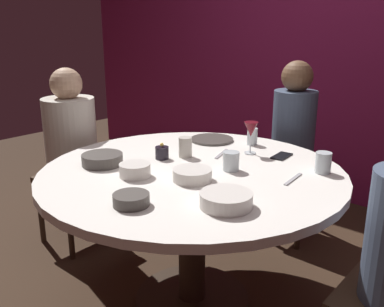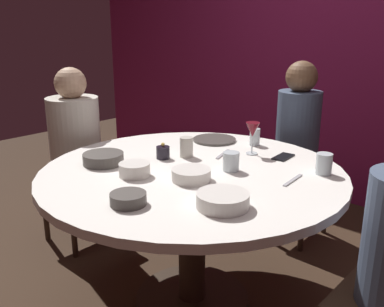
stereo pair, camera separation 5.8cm
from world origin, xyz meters
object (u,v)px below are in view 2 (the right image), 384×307
object	(u,v)px
candle_holder	(163,152)
seated_diner_back	(298,132)
bowl_rice_portion	(223,200)
cup_near_candle	(231,161)
cup_by_right_diner	(186,147)
bowl_serving_large	(128,199)
cup_center_front	(324,164)
dining_table	(192,195)
bowl_sauce_side	(103,158)
wine_glass	(253,131)
bowl_small_white	(134,169)
bowl_salad_center	(191,175)
cell_phone	(283,157)
seated_diner_left	(75,138)
dinner_plate	(214,140)
cup_by_left_diner	(255,137)

from	to	relation	value
candle_holder	seated_diner_back	bearing A→B (deg)	77.30
bowl_rice_portion	cup_near_candle	distance (m)	0.43
seated_diner_back	candle_holder	size ratio (longest dim) A/B	13.87
cup_by_right_diner	bowl_serving_large	bearing A→B (deg)	-67.09
cup_center_front	seated_diner_back	bearing A→B (deg)	126.90
bowl_serving_large	dining_table	bearing A→B (deg)	101.68
cup_near_candle	cup_center_front	xyz separation A→B (m)	(0.35, 0.26, 0.00)
seated_diner_back	bowl_sauce_side	xyz separation A→B (m)	(-0.39, -1.28, 0.03)
bowl_rice_portion	bowl_serving_large	bearing A→B (deg)	-141.69
wine_glass	bowl_small_white	size ratio (longest dim) A/B	1.21
wine_glass	bowl_salad_center	size ratio (longest dim) A/B	0.99
candle_holder	bowl_rice_portion	distance (m)	0.68
seated_diner_back	cup_near_candle	xyz separation A→B (m)	(0.15, -0.93, 0.05)
cell_phone	bowl_rice_portion	world-z (taller)	bowl_rice_portion
candle_holder	bowl_serving_large	world-z (taller)	candle_holder
candle_holder	bowl_sauce_side	bearing A→B (deg)	-121.13
seated_diner_left	cup_by_right_diner	world-z (taller)	seated_diner_left
dinner_plate	bowl_small_white	size ratio (longest dim) A/B	1.78
bowl_rice_portion	cup_center_front	world-z (taller)	cup_center_front
bowl_small_white	cup_by_right_diner	world-z (taller)	cup_by_right_diner
bowl_sauce_side	cup_center_front	distance (m)	1.08
wine_glass	seated_diner_left	bearing A→B (deg)	-159.64
cell_phone	bowl_salad_center	world-z (taller)	bowl_salad_center
dining_table	bowl_rice_portion	distance (m)	0.49
seated_diner_back	candle_holder	distance (m)	1.04
candle_holder	cup_center_front	size ratio (longest dim) A/B	0.86
dining_table	bowl_sauce_side	xyz separation A→B (m)	(-0.39, -0.24, 0.16)
bowl_serving_large	bowl_rice_portion	bearing A→B (deg)	38.31
seated_diner_left	dinner_plate	xyz separation A→B (m)	(0.77, 0.48, 0.03)
dinner_plate	cup_near_candle	size ratio (longest dim) A/B	2.81
seated_diner_left	seated_diner_back	xyz separation A→B (m)	(1.02, 1.04, 0.02)
dinner_plate	cup_center_front	size ratio (longest dim) A/B	2.58
dining_table	candle_holder	xyz separation A→B (m)	(-0.23, 0.02, 0.17)
dinner_plate	cup_near_candle	xyz separation A→B (m)	(0.41, -0.37, 0.04)
seated_diner_back	cup_by_left_diner	world-z (taller)	seated_diner_back
bowl_salad_center	seated_diner_left	bearing A→B (deg)	174.12
candle_holder	bowl_serving_large	bearing A→B (deg)	-57.02
dining_table	bowl_serving_large	size ratio (longest dim) A/B	10.25
dinner_plate	bowl_sauce_side	world-z (taller)	bowl_sauce_side
bowl_serving_large	cup_by_left_diner	bearing A→B (deg)	96.48
seated_diner_back	wine_glass	xyz separation A→B (m)	(0.07, -0.63, 0.13)
bowl_serving_large	bowl_salad_center	world-z (taller)	bowl_salad_center
bowl_rice_portion	cup_near_candle	xyz separation A→B (m)	(-0.24, 0.36, 0.02)
bowl_small_white	bowl_sauce_side	distance (m)	0.25
cup_by_right_diner	seated_diner_back	bearing A→B (deg)	80.08
bowl_small_white	dinner_plate	bearing A→B (deg)	99.21
dining_table	cup_by_left_diner	world-z (taller)	cup_by_left_diner
dining_table	bowl_small_white	size ratio (longest dim) A/B	10.17
cup_center_front	bowl_rice_portion	bearing A→B (deg)	-100.62
candle_holder	cup_by_right_diner	xyz separation A→B (m)	(0.07, 0.11, 0.02)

